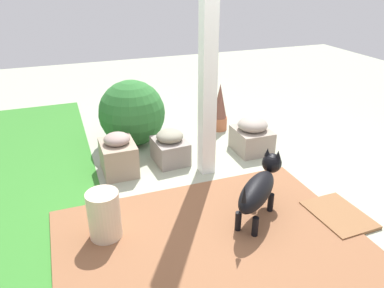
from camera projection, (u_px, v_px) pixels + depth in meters
ground_plane at (211, 191)px, 3.68m from camera, size 12.00×12.00×0.00m
brick_path at (213, 245)px, 2.95m from camera, size 1.80×2.40×0.02m
porch_pillar at (208, 50)px, 3.50m from camera, size 0.15×0.15×2.57m
stone_planter_nearest at (252, 136)px, 4.41m from camera, size 0.45×0.39×0.41m
stone_planter_mid at (170, 147)px, 4.17m from camera, size 0.44×0.37×0.38m
stone_planter_far at (118, 155)px, 3.94m from camera, size 0.44×0.35×0.45m
round_shrub at (132, 113)px, 4.51m from camera, size 0.80×0.80×0.80m
terracotta_pot_spiky at (220, 108)px, 4.95m from camera, size 0.20×0.20×0.63m
dog at (259, 188)px, 3.16m from camera, size 0.61×0.67×0.53m
ceramic_urn at (104, 216)px, 2.97m from camera, size 0.26×0.26×0.42m
doormat at (338, 215)px, 3.30m from camera, size 0.58×0.44×0.03m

